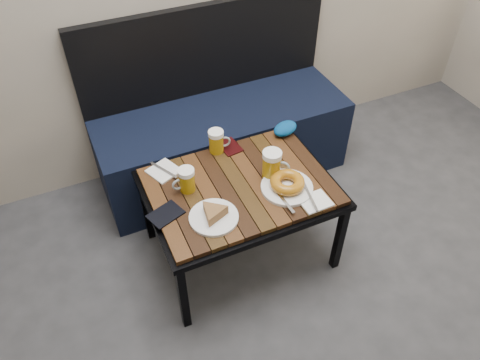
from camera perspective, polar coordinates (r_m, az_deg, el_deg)
name	(u,v)px	position (r m, az deg, el deg)	size (l,w,h in m)	color
bench	(221,134)	(2.69, -2.33, 5.59)	(1.40, 0.50, 0.95)	black
cafe_table	(240,191)	(2.13, 0.00, -1.40)	(0.84, 0.62, 0.47)	black
beer_mug_left	(186,180)	(2.04, -6.56, 0.01)	(0.11, 0.07, 0.12)	#A2790D
beer_mug_centre	(217,141)	(2.23, -2.86, 4.74)	(0.11, 0.08, 0.12)	#A2790D
beer_mug_right	(272,164)	(2.09, 3.95, 1.92)	(0.13, 0.11, 0.14)	#A2790D
plate_pie	(214,215)	(1.94, -3.24, -4.25)	(0.21, 0.21, 0.06)	white
plate_bagel	(287,185)	(2.07, 5.78, -0.56)	(0.23, 0.30, 0.06)	white
napkin_left	(164,171)	(2.18, -9.28, 1.11)	(0.16, 0.16, 0.01)	white
napkin_right	(315,202)	(2.04, 9.14, -2.62)	(0.13, 0.11, 0.01)	white
passport_navy	(166,214)	(1.99, -9.06, -4.15)	(0.10, 0.14, 0.01)	black
passport_burgundy	(230,147)	(2.29, -1.27, 4.09)	(0.09, 0.12, 0.01)	black
knit_pouch	(285,129)	(2.37, 5.53, 6.27)	(0.14, 0.09, 0.06)	navy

